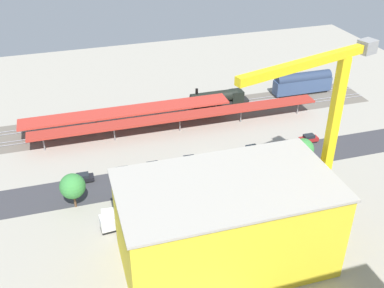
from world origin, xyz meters
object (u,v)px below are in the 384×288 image
at_px(parked_car_3, 222,156).
at_px(parked_car_5, 153,167).
at_px(construction_building, 226,224).
at_px(parked_car_4, 189,161).
at_px(parked_car_2, 252,150).
at_px(parked_car_1, 284,146).
at_px(box_truck_0, 227,196).
at_px(tower_crane, 324,129).
at_px(box_truck_1, 127,218).
at_px(box_truck_2, 133,214).
at_px(traffic_light, 226,163).
at_px(platform_canopy_far, 127,111).
at_px(street_tree_0, 127,183).
at_px(platform_canopy_near, 180,116).
at_px(passenger_coach, 303,83).
at_px(parked_car_0, 309,139).
at_px(locomotive, 219,98).
at_px(street_tree_2, 303,149).
at_px(parked_car_6, 123,172).
at_px(parked_car_7, 83,178).
at_px(street_tree_1, 73,186).

height_order(parked_car_3, parked_car_5, parked_car_5).
bearing_deg(construction_building, parked_car_4, -95.12).
bearing_deg(parked_car_2, parked_car_5, -0.26).
height_order(parked_car_1, box_truck_0, box_truck_0).
relative_size(parked_car_4, tower_crane, 0.13).
height_order(box_truck_1, box_truck_2, box_truck_2).
xyz_separation_m(parked_car_1, tower_crane, (7.48, 23.69, 17.91)).
xyz_separation_m(parked_car_2, traffic_light, (9.07, 7.97, 3.39)).
height_order(parked_car_1, parked_car_3, parked_car_1).
xyz_separation_m(parked_car_2, parked_car_5, (21.78, -0.10, -0.06)).
relative_size(platform_canopy_far, box_truck_0, 4.92).
distance_m(platform_canopy_far, box_truck_2, 35.57).
xyz_separation_m(box_truck_0, street_tree_0, (17.14, -5.95, 2.52)).
relative_size(platform_canopy_near, parked_car_4, 16.37).
distance_m(platform_canopy_far, parked_car_3, 26.49).
height_order(tower_crane, street_tree_0, tower_crane).
xyz_separation_m(parked_car_1, street_tree_0, (36.20, 8.43, 3.52)).
bearing_deg(passenger_coach, street_tree_0, 31.49).
height_order(parked_car_2, construction_building, construction_building).
bearing_deg(parked_car_0, construction_building, 42.30).
xyz_separation_m(locomotive, passenger_coach, (-24.07, 0.00, 1.31)).
xyz_separation_m(parked_car_0, construction_building, (31.11, 28.31, 6.31)).
distance_m(parked_car_3, street_tree_2, 16.83).
bearing_deg(box_truck_2, construction_building, 132.06).
relative_size(passenger_coach, box_truck_1, 1.79).
xyz_separation_m(parked_car_3, parked_car_4, (7.01, -0.37, 0.04)).
relative_size(parked_car_5, box_truck_2, 0.41).
bearing_deg(parked_car_4, platform_canopy_near, -98.29).
height_order(platform_canopy_near, passenger_coach, passenger_coach).
xyz_separation_m(parked_car_3, parked_car_6, (21.03, -0.18, 0.07)).
height_order(locomotive, box_truck_0, locomotive).
height_order(parked_car_4, street_tree_2, street_tree_2).
bearing_deg(parked_car_6, box_truck_0, 138.54).
relative_size(parked_car_0, parked_car_4, 1.02).
bearing_deg(parked_car_7, box_truck_1, 111.20).
distance_m(parked_car_0, street_tree_1, 52.91).
relative_size(platform_canopy_near, street_tree_2, 10.82).
bearing_deg(construction_building, platform_canopy_near, -95.93).
distance_m(platform_canopy_near, construction_building, 42.45).
height_order(parked_car_1, box_truck_1, box_truck_1).
distance_m(parked_car_5, street_tree_0, 11.76).
height_order(construction_building, street_tree_1, construction_building).
bearing_deg(parked_car_1, street_tree_1, 8.62).
xyz_separation_m(parked_car_0, street_tree_0, (42.82, 9.41, 3.45)).
height_order(parked_car_0, parked_car_7, parked_car_0).
relative_size(box_truck_0, street_tree_1, 1.47).
distance_m(platform_canopy_near, box_truck_1, 34.53).
bearing_deg(box_truck_1, street_tree_2, -168.71).
distance_m(parked_car_3, parked_car_6, 21.03).
xyz_separation_m(locomotive, parked_car_2, (1.68, 24.47, -1.12)).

